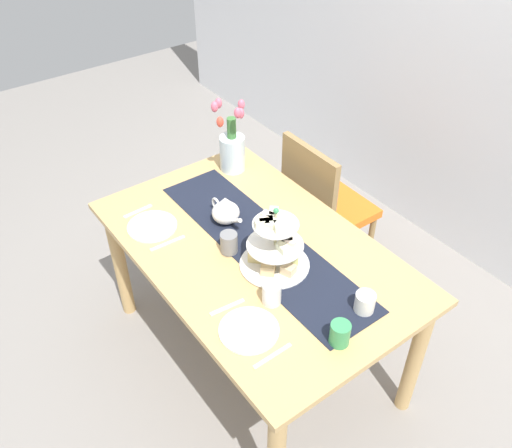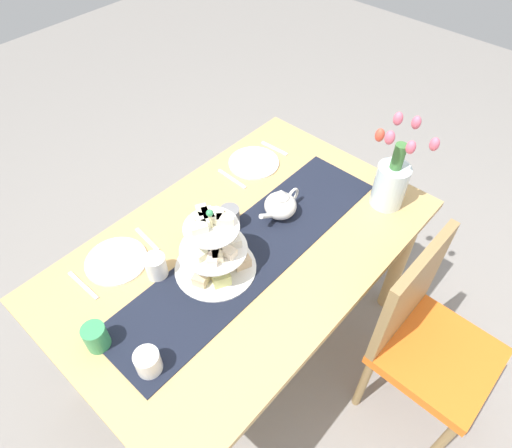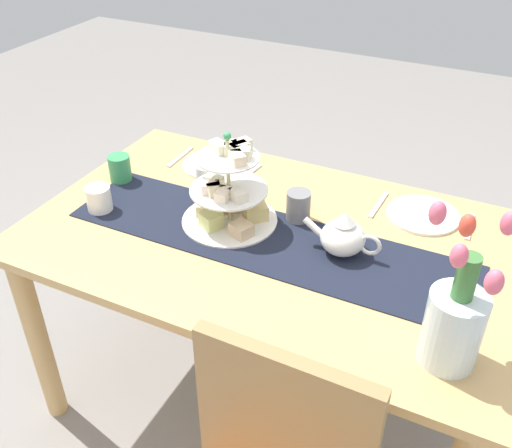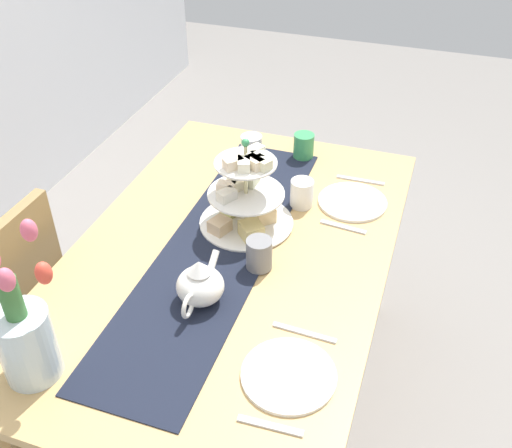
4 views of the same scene
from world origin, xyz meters
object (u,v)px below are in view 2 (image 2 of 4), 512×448
Objects in this scene: tulip_vase at (392,179)px; knife_left at (232,179)px; tiered_cake_stand at (215,251)px; mug_white_text at (156,266)px; chair_left at (426,336)px; cream_jug at (148,362)px; mug_grey at (230,218)px; dining_table at (243,264)px; fork_right at (147,239)px; dinner_plate_right at (116,261)px; fork_left at (274,148)px; dinner_plate_left at (254,163)px; teapot at (281,205)px; knife_right at (83,285)px; mug_orange at (96,337)px.

knife_left is (0.33, -0.58, -0.13)m from tulip_vase.
tiered_cake_stand is 0.77m from tulip_vase.
chair_left is at bearing 125.65° from mug_white_text.
cream_jug is 0.64m from mug_grey.
dining_table is 15.69× the size of mug_grey.
tulip_vase reaches higher than fork_right.
chair_left is 1.22m from dinner_plate_right.
dining_table is 9.94× the size of fork_left.
cream_jug is 0.89× the size of mug_white_text.
cream_jug is 0.37× the size of dinner_plate_left.
teapot is 1.40× the size of knife_left.
dining_table is at bearing 68.52° from mug_grey.
dinner_plate_right is (0.91, 0.00, 0.00)m from fork_left.
chair_left is at bearing 76.05° from fork_left.
tulip_vase reaches higher than dining_table.
fork_left is at bearing -158.83° from mug_grey.
tulip_vase reaches higher than cream_jug.
fork_left is at bearing 180.00° from dinner_plate_left.
knife_right is (0.91, 0.00, -0.00)m from dinner_plate_left.
chair_left is (-0.29, 0.69, -0.14)m from dining_table.
knife_left is at bearing -142.49° from tiered_cake_stand.
mug_grey is 0.35m from mug_white_text.
mug_grey is at bearing 174.61° from mug_white_text.
chair_left is 1.15m from fork_right.
dinner_plate_left is (-0.39, -0.30, 0.12)m from dining_table.
mug_white_text is at bearing 64.07° from fork_right.
knife_right is (0.81, -0.99, 0.25)m from chair_left.
dinner_plate_left is at bearing -119.65° from teapot.
mug_orange reaches higher than fork_right.
chair_left is 1.30m from knife_right.
tiered_cake_stand is 0.50m from knife_left.
tulip_vase is at bearing 153.98° from dining_table.
knife_left is at bearing 180.00° from knife_right.
fork_left is (-0.54, -0.30, 0.11)m from dining_table.
dining_table is at bearing 141.18° from dinner_plate_right.
cream_jug is at bearing 84.91° from knife_right.
teapot is (-0.37, -0.00, -0.04)m from tiered_cake_stand.
mug_grey reaches higher than dining_table.
dining_table is at bearing 174.19° from mug_orange.
tiered_cake_stand is 1.79× the size of knife_left.
teapot reaches higher than mug_grey.
dinner_plate_left is 0.91m from knife_right.
dining_table is 17.53× the size of cream_jug.
mug_white_text is at bearing -133.58° from cream_jug.
tiered_cake_stand is (0.44, -0.69, 0.35)m from chair_left.
dinner_plate_right is 2.42× the size of mug_orange.
cream_jug is 1.17m from fork_left.
mug_grey is (0.35, 0.19, 0.05)m from dinner_plate_left.
cream_jug reaches higher than knife_left.
knife_left is at bearing -152.23° from cream_jug.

